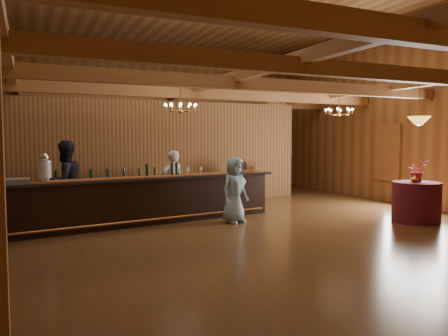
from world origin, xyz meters
name	(u,v)px	position (x,y,z in m)	size (l,w,h in m)	color
floor	(227,223)	(0.00, 0.00, 0.00)	(14.00, 14.00, 0.00)	brown
wall_back	(149,118)	(0.00, 7.00, 2.75)	(12.00, 0.10, 5.50)	olive
wall_right	(416,112)	(6.00, 0.00, 2.75)	(0.10, 14.00, 5.50)	olive
beam_grid	(218,86)	(0.00, 0.51, 3.24)	(11.90, 13.90, 0.39)	#9D6030
support_posts	(236,156)	(0.00, -0.50, 1.60)	(9.20, 10.20, 3.20)	#9D6030
partition_wall	(163,153)	(-0.50, 3.50, 1.55)	(9.00, 0.18, 3.10)	brown
window_right_back	(388,152)	(5.95, 1.00, 1.55)	(0.12, 1.05, 1.75)	white
backroom_boxes	(153,180)	(-0.29, 5.50, 0.53)	(4.10, 0.60, 1.10)	black
tasting_bar	(150,199)	(-1.64, 0.74, 0.55)	(6.59, 1.66, 1.10)	black
beverage_dispenser	(45,168)	(-3.92, 0.49, 1.38)	(0.26, 0.26, 0.60)	silver
glass_rack_tray	(17,181)	(-4.45, 0.32, 1.14)	(0.50, 0.50, 0.10)	gray
raffle_drum	(249,165)	(1.12, 1.05, 1.27)	(0.34, 0.24, 0.30)	brown
bar_bottle_0	(147,170)	(-1.67, 0.86, 1.24)	(0.07, 0.07, 0.30)	black
bar_bottle_1	(172,169)	(-1.03, 0.95, 1.24)	(0.07, 0.07, 0.30)	black
bar_bottle_2	(177,169)	(-0.91, 0.96, 1.24)	(0.07, 0.07, 0.30)	black
backbar_shelf	(108,194)	(-2.23, 3.07, 0.43)	(3.08, 0.48, 0.87)	black
round_table	(416,202)	(4.16, -1.74, 0.48)	(1.10, 1.10, 0.95)	maroon
chandelier_left	(181,107)	(-0.79, 1.00, 2.74)	(0.80, 0.80, 0.61)	#CB7F3D
chandelier_right	(339,111)	(4.22, 1.21, 2.78)	(0.80, 0.80, 0.58)	#CB7F3D
pendant_lamp	(419,121)	(4.16, -1.74, 2.40)	(0.52, 0.52, 0.90)	#CB7F3D
bartender	(172,183)	(-0.88, 1.43, 0.84)	(0.61, 0.40, 1.68)	silver
staff_second	(65,182)	(-3.46, 1.48, 0.97)	(0.94, 0.73, 1.94)	black
guest	(235,190)	(0.19, -0.03, 0.77)	(0.76, 0.49, 1.55)	#88B3C9
floor_plant	(235,182)	(1.58, 2.84, 0.65)	(0.71, 0.57, 1.30)	#2C5223
table_flowers	(417,171)	(4.28, -1.64, 1.21)	(0.47, 0.40, 0.52)	#BA2E35
table_vase	(415,176)	(4.07, -1.75, 1.10)	(0.15, 0.15, 0.29)	#CB7F3D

